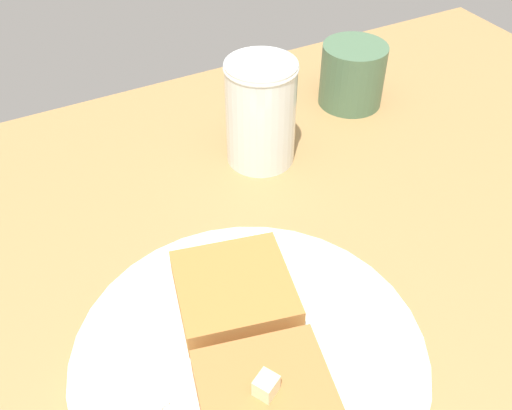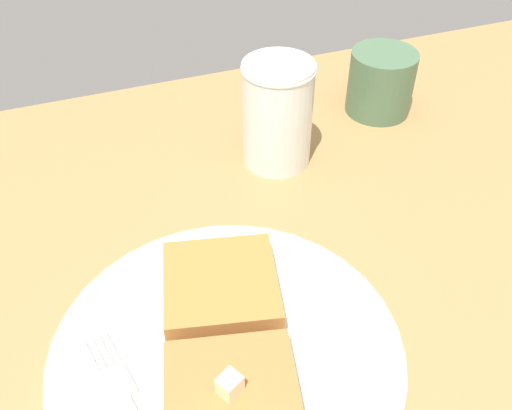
% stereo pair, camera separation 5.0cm
% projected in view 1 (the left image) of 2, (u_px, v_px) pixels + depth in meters
% --- Properties ---
extents(table_surface, '(1.02, 1.02, 0.03)m').
position_uv_depth(table_surface, '(417.00, 400.00, 0.43)').
color(table_surface, '#9F7847').
rests_on(table_surface, ground).
extents(plate, '(0.27, 0.27, 0.01)m').
position_uv_depth(plate, '(250.00, 355.00, 0.43)').
color(plate, white).
rests_on(plate, table_surface).
extents(toast_slice_left, '(0.11, 0.11, 0.02)m').
position_uv_depth(toast_slice_left, '(268.00, 401.00, 0.38)').
color(toast_slice_left, '#AD6E38').
rests_on(toast_slice_left, plate).
extents(toast_slice_middle, '(0.11, 0.11, 0.02)m').
position_uv_depth(toast_slice_middle, '(234.00, 291.00, 0.45)').
color(toast_slice_middle, '#AE7236').
rests_on(toast_slice_middle, plate).
extents(butter_pat_primary, '(0.02, 0.02, 0.01)m').
position_uv_depth(butter_pat_primary, '(266.00, 386.00, 0.37)').
color(butter_pat_primary, beige).
rests_on(butter_pat_primary, toast_slice_left).
extents(syrup_jar, '(0.08, 0.08, 0.11)m').
position_uv_depth(syrup_jar, '(261.00, 115.00, 0.59)').
color(syrup_jar, '#572409').
rests_on(syrup_jar, table_surface).
extents(coffee_mug, '(0.10, 0.08, 0.08)m').
position_uv_depth(coffee_mug, '(352.00, 74.00, 0.69)').
color(coffee_mug, '#496A4B').
rests_on(coffee_mug, table_surface).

